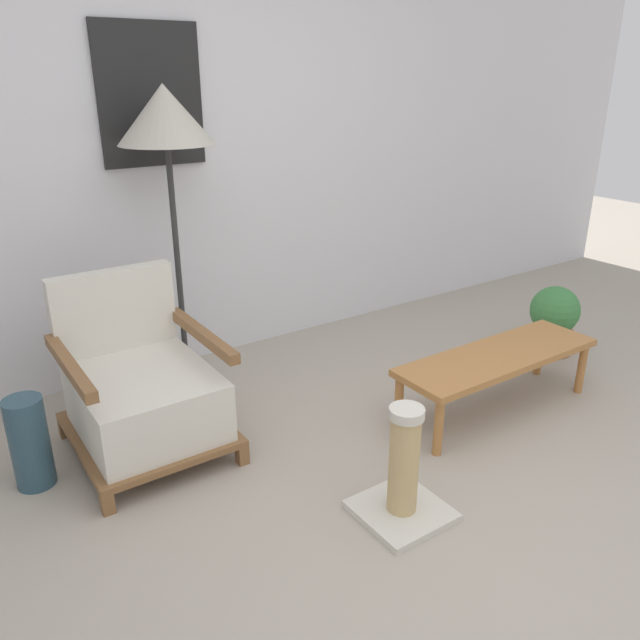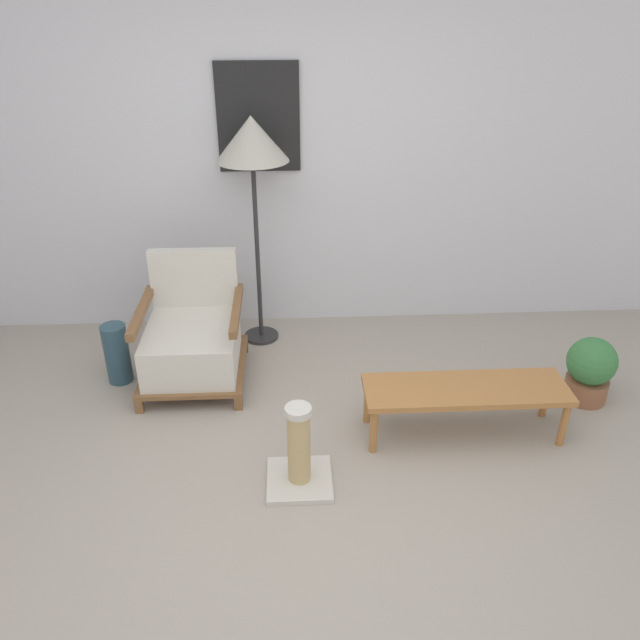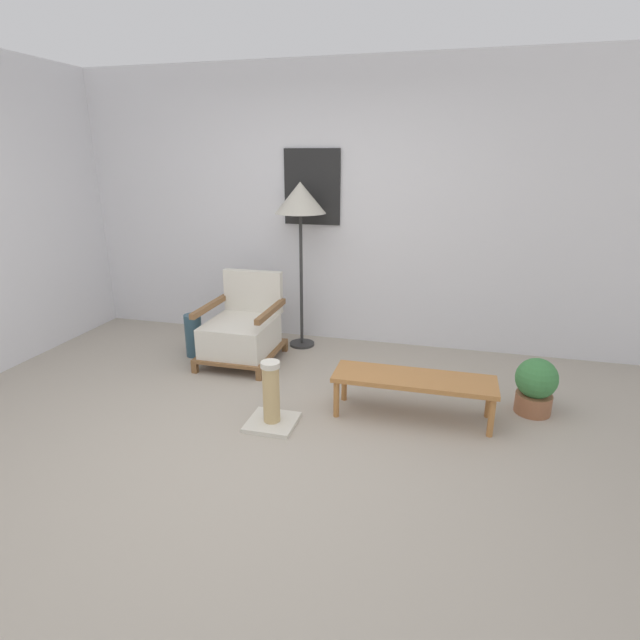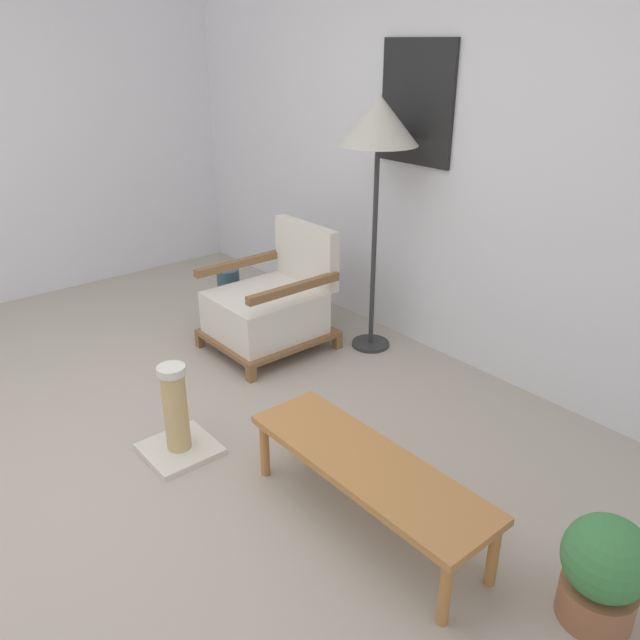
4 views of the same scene
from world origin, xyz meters
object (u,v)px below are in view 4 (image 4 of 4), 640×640
object	(u,v)px
armchair	(271,306)
floor_lamp	(378,128)
coffee_table	(367,469)
scratching_post	(177,422)
vase	(229,297)
potted_plant	(604,570)

from	to	relation	value
armchair	floor_lamp	world-z (taller)	floor_lamp
coffee_table	scratching_post	size ratio (longest dim) A/B	2.39
coffee_table	vase	size ratio (longest dim) A/B	2.83
floor_lamp	vase	distance (m)	1.62
floor_lamp	potted_plant	size ratio (longest dim) A/B	3.74
armchair	coffee_table	distance (m)	1.77
armchair	coffee_table	size ratio (longest dim) A/B	0.69
armchair	scratching_post	xyz separation A→B (m)	(0.67, -1.05, -0.12)
potted_plant	coffee_table	bearing A→B (deg)	-161.17
armchair	coffee_table	xyz separation A→B (m)	(1.63, -0.69, -0.01)
coffee_table	vase	bearing A→B (deg)	162.43
vase	floor_lamp	bearing A→B (deg)	29.72
armchair	floor_lamp	size ratio (longest dim) A/B	0.49
coffee_table	floor_lamp	bearing A→B (deg)	135.14
floor_lamp	scratching_post	xyz separation A→B (m)	(0.25, -1.57, -1.25)
vase	scratching_post	size ratio (longest dim) A/B	0.85
potted_plant	floor_lamp	bearing A→B (deg)	156.51
coffee_table	scratching_post	distance (m)	1.04
vase	scratching_post	distance (m)	1.57
floor_lamp	scratching_post	bearing A→B (deg)	-81.12
vase	potted_plant	xyz separation A→B (m)	(3.01, -0.38, 0.02)
coffee_table	potted_plant	world-z (taller)	potted_plant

